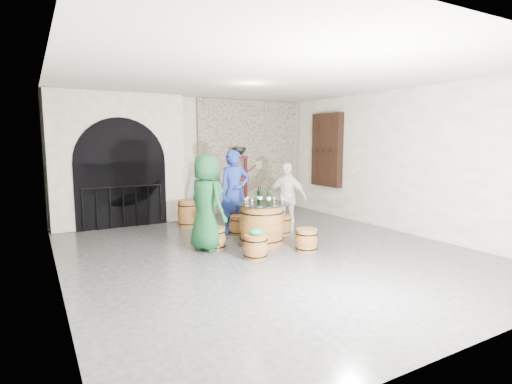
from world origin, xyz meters
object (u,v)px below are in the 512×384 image
barrel_table (262,224)px  wine_bottle_left (260,196)px  barrel_stool_near_left (256,247)px  person_white (286,198)px  barrel_stool_far (239,225)px  corking_press (239,176)px  barrel_stool_left (215,238)px  side_barrel (188,213)px  person_blue (235,192)px  wine_bottle_center (269,197)px  person_green (207,203)px  barrel_stool_right (282,225)px  wine_bottle_right (259,196)px  barrel_stool_near_right (306,240)px

barrel_table → wine_bottle_left: (-0.01, 0.03, 0.55)m
barrel_stool_near_left → person_white: person_white is taller
barrel_stool_far → barrel_stool_near_left: 1.83m
corking_press → barrel_stool_left: bearing=-121.4°
barrel_stool_near_left → side_barrel: (-0.15, 3.02, 0.12)m
person_blue → barrel_stool_far: bearing=-78.1°
wine_bottle_left → side_barrel: size_ratio=0.49×
barrel_stool_far → wine_bottle_center: bearing=-84.3°
barrel_table → barrel_stool_far: (-0.01, 0.97, -0.20)m
person_green → side_barrel: size_ratio=2.75×
wine_bottle_center → person_white: bearing=39.2°
barrel_stool_right → wine_bottle_right: size_ratio=1.33×
person_blue → wine_bottle_left: 1.14m
barrel_stool_near_right → person_green: person_green is taller
person_blue → barrel_stool_near_left: bearing=-95.1°
wine_bottle_left → side_barrel: (-0.72, 2.22, -0.64)m
person_white → side_barrel: size_ratio=2.38×
barrel_stool_left → barrel_stool_far: size_ratio=1.00×
barrel_stool_left → barrel_stool_right: (1.78, 0.37, 0.00)m
barrel_stool_near_left → wine_bottle_left: 1.25m
barrel_table → person_green: size_ratio=0.60×
corking_press → barrel_table: bearing=-105.9°
barrel_stool_left → person_white: size_ratio=0.27×
barrel_stool_near_right → person_blue: bearing=103.9°
barrel_stool_left → barrel_stool_far: (0.95, 0.83, 0.00)m
person_green → wine_bottle_center: 1.23m
barrel_stool_near_right → person_blue: 2.19m
barrel_stool_near_left → person_white: size_ratio=0.27×
barrel_stool_left → barrel_stool_right: size_ratio=1.00×
barrel_stool_far → corking_press: size_ratio=0.23×
barrel_table → person_blue: 1.28m
barrel_stool_near_right → barrel_stool_near_left: bearing=176.5°
wine_bottle_right → barrel_stool_right: bearing=25.9°
barrel_stool_left → corking_press: bearing=55.0°
barrel_table → person_green: bearing=171.6°
barrel_stool_near_left → barrel_table: bearing=53.2°
barrel_stool_near_right → barrel_stool_far: bearing=105.3°
barrel_stool_far → person_blue: bearing=90.8°
person_blue → barrel_stool_right: bearing=-26.9°
barrel_stool_far → wine_bottle_right: 1.14m
barrel_stool_right → barrel_stool_left: bearing=-168.2°
wine_bottle_right → corking_press: size_ratio=0.17×
barrel_table → barrel_stool_near_right: barrel_table is taller
barrel_stool_left → barrel_stool_near_right: size_ratio=1.00×
barrel_stool_left → side_barrel: size_ratio=0.65×
barrel_stool_left → barrel_stool_far: same height
barrel_stool_far → side_barrel: bearing=119.2°
barrel_stool_near_right → wine_bottle_right: wine_bottle_right is taller
barrel_stool_right → side_barrel: side_barrel is taller
corking_press → side_barrel: bearing=-152.4°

